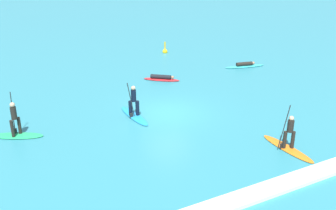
# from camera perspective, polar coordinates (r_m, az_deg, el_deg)

# --- Properties ---
(ground_plane) EXTENTS (120.00, 120.00, 0.00)m
(ground_plane) POSITION_cam_1_polar(r_m,az_deg,el_deg) (23.32, 0.00, -1.13)
(ground_plane) COLOR teal
(ground_plane) RESTS_ON ground
(surfer_on_green_board) EXTENTS (2.72, 1.91, 2.34)m
(surfer_on_green_board) POSITION_cam_1_polar(r_m,az_deg,el_deg) (21.85, -20.93, -3.17)
(surfer_on_green_board) COLOR #23B266
(surfer_on_green_board) RESTS_ON ground_plane
(surfer_on_blue_board) EXTENTS (0.86, 3.15, 2.17)m
(surfer_on_blue_board) POSITION_cam_1_polar(r_m,az_deg,el_deg) (22.76, -4.90, -0.66)
(surfer_on_blue_board) COLOR #1E8CD1
(surfer_on_blue_board) RESTS_ON ground_plane
(surfer_on_teal_board) EXTENTS (3.34, 1.30, 0.41)m
(surfer_on_teal_board) POSITION_cam_1_polar(r_m,az_deg,el_deg) (32.26, 10.95, 5.60)
(surfer_on_teal_board) COLOR #33C6CC
(surfer_on_teal_board) RESTS_ON ground_plane
(surfer_on_red_board) EXTENTS (2.46, 2.15, 0.40)m
(surfer_on_red_board) POSITION_cam_1_polar(r_m,az_deg,el_deg) (28.68, -0.93, 3.86)
(surfer_on_red_board) COLOR red
(surfer_on_red_board) RESTS_ON ground_plane
(surfer_on_orange_board) EXTENTS (0.91, 3.25, 2.29)m
(surfer_on_orange_board) POSITION_cam_1_polar(r_m,az_deg,el_deg) (20.08, 16.86, -4.96)
(surfer_on_orange_board) COLOR orange
(surfer_on_orange_board) RESTS_ON ground_plane
(marker_buoy) EXTENTS (0.45, 0.45, 1.11)m
(marker_buoy) POSITION_cam_1_polar(r_m,az_deg,el_deg) (35.70, -0.44, 7.75)
(marker_buoy) COLOR yellow
(marker_buoy) RESTS_ON ground_plane
(wave_crest) EXTENTS (14.24, 0.90, 0.18)m
(wave_crest) POSITION_cam_1_polar(r_m,az_deg,el_deg) (16.94, 14.25, -11.63)
(wave_crest) COLOR white
(wave_crest) RESTS_ON ground_plane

